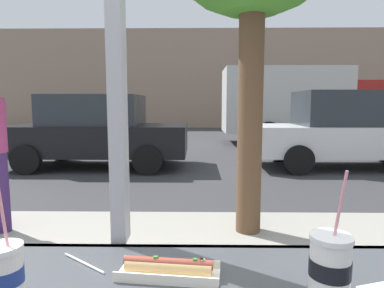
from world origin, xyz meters
TOP-DOWN VIEW (x-y plane):
  - ground_plane at (0.00, 8.00)m, footprint 60.00×60.00m
  - sidewalk_strip at (0.00, 1.60)m, footprint 16.00×2.80m
  - window_wall at (0.00, 0.08)m, footprint 3.07×0.20m
  - building_facade_far at (0.00, 21.37)m, footprint 28.00×1.20m
  - soda_cup_left at (-0.18, -0.30)m, footprint 0.09×0.09m
  - soda_cup_right at (0.58, -0.27)m, footprint 0.10×0.10m
  - hotdog_tray_far at (0.19, -0.17)m, footprint 0.29×0.13m
  - loose_straw at (-0.07, -0.10)m, footprint 0.16×0.12m
  - parked_car_black at (-2.11, 6.84)m, footprint 4.19×2.03m
  - parked_car_white at (3.82, 6.84)m, footprint 4.50×1.92m
  - box_truck at (4.32, 11.89)m, footprint 6.29×2.44m

SIDE VIEW (x-z plane):
  - ground_plane at x=0.00m, z-range 0.00..0.00m
  - sidewalk_strip at x=0.00m, z-range 0.00..0.15m
  - parked_car_black at x=-2.11m, z-range 0.01..1.72m
  - parked_car_white at x=3.82m, z-range 0.00..1.80m
  - loose_straw at x=-0.07m, z-range 1.02..1.02m
  - hotdog_tray_far at x=0.19m, z-range 1.01..1.07m
  - soda_cup_left at x=-0.18m, z-range 0.94..1.24m
  - soda_cup_right at x=0.58m, z-range 0.94..1.26m
  - box_truck at x=4.32m, z-range 0.14..2.99m
  - window_wall at x=0.00m, z-range 0.34..3.24m
  - building_facade_far at x=0.00m, z-range 0.00..6.33m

